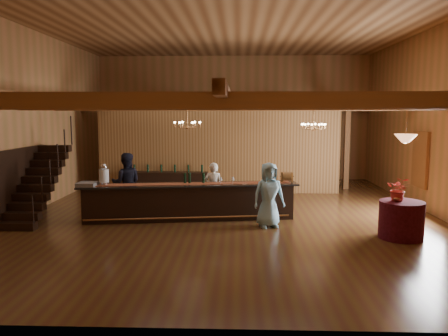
{
  "coord_description": "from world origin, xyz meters",
  "views": [
    {
      "loc": [
        0.27,
        -12.75,
        3.0
      ],
      "look_at": [
        -0.2,
        0.85,
        1.27
      ],
      "focal_mm": 35.0,
      "sensor_mm": 36.0,
      "label": 1
    }
  ],
  "objects_px": {
    "pendant_lamp": "(406,138)",
    "floor_plant": "(287,174)",
    "raffle_drum": "(287,177)",
    "chandelier_left": "(187,124)",
    "round_table": "(401,220)",
    "guest": "(269,195)",
    "beverage_dispenser": "(104,175)",
    "tasting_bar": "(190,202)",
    "bartender": "(213,188)",
    "staff_second": "(126,183)",
    "chandelier_right": "(314,126)",
    "backbar_shelf": "(168,183)"
  },
  "relations": [
    {
      "from": "backbar_shelf",
      "to": "floor_plant",
      "type": "bearing_deg",
      "value": 11.04
    },
    {
      "from": "pendant_lamp",
      "to": "guest",
      "type": "relative_size",
      "value": 0.53
    },
    {
      "from": "chandelier_left",
      "to": "staff_second",
      "type": "xyz_separation_m",
      "value": [
        -1.8,
        -0.45,
        -1.75
      ]
    },
    {
      "from": "staff_second",
      "to": "pendant_lamp",
      "type": "bearing_deg",
      "value": 150.56
    },
    {
      "from": "raffle_drum",
      "to": "pendant_lamp",
      "type": "xyz_separation_m",
      "value": [
        2.53,
        -1.99,
        1.21
      ]
    },
    {
      "from": "staff_second",
      "to": "round_table",
      "type": "bearing_deg",
      "value": 150.56
    },
    {
      "from": "round_table",
      "to": "floor_plant",
      "type": "bearing_deg",
      "value": 108.17
    },
    {
      "from": "round_table",
      "to": "chandelier_right",
      "type": "relative_size",
      "value": 1.3
    },
    {
      "from": "round_table",
      "to": "beverage_dispenser",
      "type": "bearing_deg",
      "value": 169.65
    },
    {
      "from": "floor_plant",
      "to": "tasting_bar",
      "type": "bearing_deg",
      "value": -125.34
    },
    {
      "from": "tasting_bar",
      "to": "raffle_drum",
      "type": "height_order",
      "value": "raffle_drum"
    },
    {
      "from": "beverage_dispenser",
      "to": "backbar_shelf",
      "type": "bearing_deg",
      "value": 75.26
    },
    {
      "from": "chandelier_right",
      "to": "raffle_drum",
      "type": "bearing_deg",
      "value": -115.72
    },
    {
      "from": "chandelier_left",
      "to": "guest",
      "type": "xyz_separation_m",
      "value": [
        2.36,
        -1.93,
        -1.8
      ]
    },
    {
      "from": "chandelier_left",
      "to": "chandelier_right",
      "type": "height_order",
      "value": "same"
    },
    {
      "from": "beverage_dispenser",
      "to": "bartender",
      "type": "relative_size",
      "value": 0.39
    },
    {
      "from": "raffle_drum",
      "to": "bartender",
      "type": "height_order",
      "value": "bartender"
    },
    {
      "from": "raffle_drum",
      "to": "chandelier_left",
      "type": "height_order",
      "value": "chandelier_left"
    },
    {
      "from": "tasting_bar",
      "to": "bartender",
      "type": "relative_size",
      "value": 4.02
    },
    {
      "from": "round_table",
      "to": "floor_plant",
      "type": "relative_size",
      "value": 0.78
    },
    {
      "from": "bartender",
      "to": "staff_second",
      "type": "xyz_separation_m",
      "value": [
        -2.61,
        -0.06,
        0.14
      ]
    },
    {
      "from": "backbar_shelf",
      "to": "bartender",
      "type": "height_order",
      "value": "bartender"
    },
    {
      "from": "staff_second",
      "to": "bartender",
      "type": "bearing_deg",
      "value": 170.42
    },
    {
      "from": "round_table",
      "to": "staff_second",
      "type": "bearing_deg",
      "value": 161.55
    },
    {
      "from": "raffle_drum",
      "to": "chandelier_right",
      "type": "xyz_separation_m",
      "value": [
        1.11,
        2.3,
        1.37
      ]
    },
    {
      "from": "beverage_dispenser",
      "to": "staff_second",
      "type": "bearing_deg",
      "value": 72.05
    },
    {
      "from": "pendant_lamp",
      "to": "bartender",
      "type": "xyz_separation_m",
      "value": [
        -4.65,
        2.49,
        -1.64
      ]
    },
    {
      "from": "chandelier_right",
      "to": "guest",
      "type": "distance_m",
      "value": 4.12
    },
    {
      "from": "chandelier_left",
      "to": "staff_second",
      "type": "distance_m",
      "value": 2.55
    },
    {
      "from": "round_table",
      "to": "guest",
      "type": "bearing_deg",
      "value": 163.05
    },
    {
      "from": "pendant_lamp",
      "to": "staff_second",
      "type": "relative_size",
      "value": 0.5
    },
    {
      "from": "backbar_shelf",
      "to": "round_table",
      "type": "relative_size",
      "value": 2.8
    },
    {
      "from": "chandelier_right",
      "to": "pendant_lamp",
      "type": "xyz_separation_m",
      "value": [
        1.42,
        -4.29,
        -0.16
      ]
    },
    {
      "from": "pendant_lamp",
      "to": "beverage_dispenser",
      "type": "bearing_deg",
      "value": 169.65
    },
    {
      "from": "beverage_dispenser",
      "to": "floor_plant",
      "type": "xyz_separation_m",
      "value": [
        5.56,
        4.84,
        -0.64
      ]
    },
    {
      "from": "beverage_dispenser",
      "to": "round_table",
      "type": "distance_m",
      "value": 7.77
    },
    {
      "from": "chandelier_left",
      "to": "backbar_shelf",
      "type": "bearing_deg",
      "value": 111.48
    },
    {
      "from": "chandelier_right",
      "to": "chandelier_left",
      "type": "bearing_deg",
      "value": -160.68
    },
    {
      "from": "beverage_dispenser",
      "to": "guest",
      "type": "xyz_separation_m",
      "value": [
        4.49,
        -0.44,
        -0.45
      ]
    },
    {
      "from": "guest",
      "to": "floor_plant",
      "type": "distance_m",
      "value": 5.39
    },
    {
      "from": "pendant_lamp",
      "to": "floor_plant",
      "type": "height_order",
      "value": "pendant_lamp"
    },
    {
      "from": "bartender",
      "to": "round_table",
      "type": "bearing_deg",
      "value": 151.79
    },
    {
      "from": "floor_plant",
      "to": "beverage_dispenser",
      "type": "bearing_deg",
      "value": -138.98
    },
    {
      "from": "bartender",
      "to": "staff_second",
      "type": "distance_m",
      "value": 2.61
    },
    {
      "from": "tasting_bar",
      "to": "chandelier_left",
      "type": "distance_m",
      "value": 2.47
    },
    {
      "from": "backbar_shelf",
      "to": "pendant_lamp",
      "type": "relative_size",
      "value": 3.23
    },
    {
      "from": "beverage_dispenser",
      "to": "pendant_lamp",
      "type": "relative_size",
      "value": 0.67
    },
    {
      "from": "guest",
      "to": "floor_plant",
      "type": "height_order",
      "value": "guest"
    },
    {
      "from": "round_table",
      "to": "raffle_drum",
      "type": "bearing_deg",
      "value": 141.77
    },
    {
      "from": "chandelier_right",
      "to": "bartender",
      "type": "bearing_deg",
      "value": -150.83
    }
  ]
}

